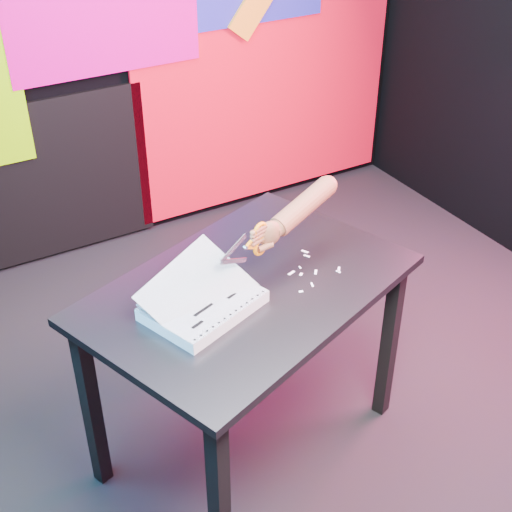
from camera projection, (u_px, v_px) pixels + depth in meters
room at (328, 72)px, 2.31m from camera, size 3.01×3.01×2.71m
backdrop at (168, 61)px, 3.60m from camera, size 2.88×0.05×2.08m
work_table at (248, 310)px, 2.41m from camera, size 1.25×1.03×0.75m
printout_stack at (203, 304)px, 2.22m from camera, size 0.42×0.35×0.18m
scissors at (257, 241)px, 2.30m from camera, size 0.21×0.07×0.12m
hand_forearm at (298, 210)px, 2.42m from camera, size 0.41×0.16×0.14m
paper_clippings at (311, 269)px, 2.42m from camera, size 0.20×0.21×0.00m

